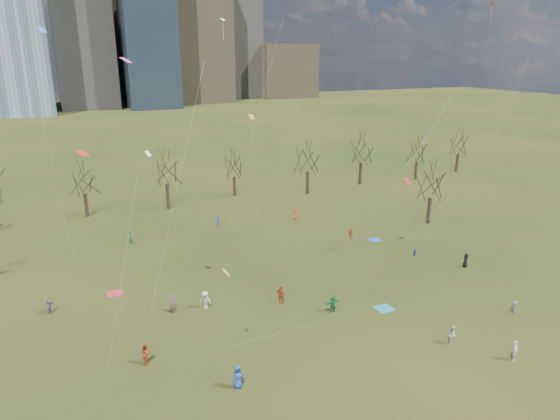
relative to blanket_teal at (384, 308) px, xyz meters
name	(u,v)px	position (x,y,z in m)	size (l,w,h in m)	color
ground	(331,317)	(-5.45, 0.65, -0.01)	(500.00, 500.00, 0.00)	black
downtown_skyline	(93,16)	(-7.88, 211.29, 38.99)	(212.50, 78.00, 118.00)	slate
bare_tree_row	(214,171)	(-5.54, 37.87, 6.10)	(113.04, 29.80, 9.50)	black
blanket_teal	(384,308)	(0.00, 0.00, 0.00)	(1.60, 1.50, 0.03)	teal
blanket_navy	(375,240)	(9.61, 15.93, 0.00)	(1.60, 1.50, 0.03)	#2446AA
blanket_crimson	(115,293)	(-23.44, 13.68, 0.00)	(1.60, 1.50, 0.03)	red
person_0	(238,377)	(-16.81, -5.63, 0.91)	(0.90, 0.59, 1.84)	#23489A
person_1	(515,351)	(4.61, -11.20, 0.84)	(0.63, 0.41, 1.72)	silver
person_2	(147,353)	(-22.41, 0.11, 0.88)	(0.87, 0.68, 1.80)	#C5401C
person_3	(514,307)	(10.72, -5.61, 0.62)	(0.82, 0.47, 1.27)	#5B5B5F
person_4	(281,295)	(-8.69, 5.01, 0.89)	(1.06, 0.44, 1.81)	red
person_5	(333,304)	(-4.88, 1.48, 0.83)	(1.58, 0.50, 1.70)	#1A793F
person_6	(466,260)	(14.24, 4.47, 0.81)	(0.81, 0.53, 1.66)	black
person_7	(172,304)	(-18.85, 7.66, 0.80)	(0.59, 0.39, 1.63)	#92498D
person_8	(414,253)	(10.88, 9.38, 0.45)	(0.45, 0.35, 0.93)	#252BA3
person_9	(205,300)	(-15.77, 6.94, 0.88)	(1.16, 0.67, 1.80)	silver
person_10	(350,233)	(6.95, 17.71, 0.71)	(0.85, 0.35, 1.45)	#BB421A
person_11	(49,306)	(-29.50, 11.93, 0.71)	(1.35, 0.43, 1.46)	slate
person_12	(296,214)	(3.66, 27.74, 0.84)	(0.84, 0.54, 1.71)	#CE4316
person_13	(131,238)	(-20.01, 27.15, 0.86)	(0.64, 0.42, 1.76)	#1B7A3B
person_14	(453,335)	(1.78, -7.31, 0.81)	(0.80, 0.63, 1.65)	silver
person_15	(218,221)	(-7.75, 29.53, 0.76)	(1.00, 0.57, 1.54)	#263FA5
kites_airborne	(313,153)	(-0.65, 14.31, 12.73)	(60.88, 37.06, 28.96)	yellow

